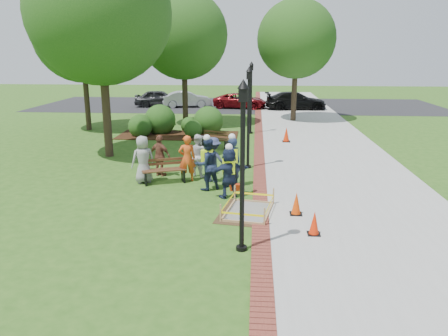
# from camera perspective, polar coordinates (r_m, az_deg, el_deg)

# --- Properties ---
(ground) EXTENTS (100.00, 100.00, 0.00)m
(ground) POSITION_cam_1_polar(r_m,az_deg,el_deg) (14.10, -2.39, -5.16)
(ground) COLOR #285116
(ground) RESTS_ON ground
(sidewalk) EXTENTS (6.00, 60.00, 0.02)m
(sidewalk) POSITION_cam_1_polar(r_m,az_deg,el_deg) (23.89, 12.41, 3.02)
(sidewalk) COLOR #9E9E99
(sidewalk) RESTS_ON ground
(brick_edging) EXTENTS (0.50, 60.00, 0.03)m
(brick_edging) POSITION_cam_1_polar(r_m,az_deg,el_deg) (23.64, 4.58, 3.21)
(brick_edging) COLOR maroon
(brick_edging) RESTS_ON ground
(mulch_bed) EXTENTS (7.00, 3.00, 0.05)m
(mulch_bed) POSITION_cam_1_polar(r_m,az_deg,el_deg) (26.00, -5.99, 4.28)
(mulch_bed) COLOR #381E0F
(mulch_bed) RESTS_ON ground
(parking_lot) EXTENTS (36.00, 12.00, 0.01)m
(parking_lot) POSITION_cam_1_polar(r_m,az_deg,el_deg) (40.46, 1.97, 8.22)
(parking_lot) COLOR black
(parking_lot) RESTS_ON ground
(wet_concrete_pad) EXTENTS (2.07, 2.56, 0.55)m
(wet_concrete_pad) POSITION_cam_1_polar(r_m,az_deg,el_deg) (13.60, 3.21, -4.90)
(wet_concrete_pad) COLOR #47331E
(wet_concrete_pad) RESTS_ON ground
(bench_near) EXTENTS (1.75, 1.08, 0.90)m
(bench_near) POSITION_cam_1_polar(r_m,az_deg,el_deg) (16.72, -7.81, -0.97)
(bench_near) COLOR #58321E
(bench_near) RESTS_ON ground
(bench_far) EXTENTS (1.63, 1.03, 0.84)m
(bench_far) POSITION_cam_1_polar(r_m,az_deg,el_deg) (22.57, -1.14, 3.34)
(bench_far) COLOR #4C381A
(bench_far) RESTS_ON ground
(cone_front) EXTENTS (0.35, 0.35, 0.69)m
(cone_front) POSITION_cam_1_polar(r_m,az_deg,el_deg) (12.21, 11.71, -7.12)
(cone_front) COLOR black
(cone_front) RESTS_ON ground
(cone_back) EXTENTS (0.37, 0.37, 0.73)m
(cone_back) POSITION_cam_1_polar(r_m,az_deg,el_deg) (13.54, 9.42, -4.67)
(cone_back) COLOR black
(cone_back) RESTS_ON ground
(cone_far) EXTENTS (0.42, 0.42, 0.83)m
(cone_far) POSITION_cam_1_polar(r_m,az_deg,el_deg) (24.19, 8.14, 4.31)
(cone_far) COLOR black
(cone_far) RESTS_ON ground
(toolbox) EXTENTS (0.49, 0.33, 0.22)m
(toolbox) POSITION_cam_1_polar(r_m,az_deg,el_deg) (15.77, 1.59, -2.51)
(toolbox) COLOR #A52A0C
(toolbox) RESTS_ON ground
(lamp_near) EXTENTS (0.28, 0.28, 4.26)m
(lamp_near) POSITION_cam_1_polar(r_m,az_deg,el_deg) (10.42, 2.44, 1.74)
(lamp_near) COLOR black
(lamp_near) RESTS_ON ground
(lamp_mid) EXTENTS (0.28, 0.28, 4.26)m
(lamp_mid) POSITION_cam_1_polar(r_m,az_deg,el_deg) (18.29, 3.24, 7.56)
(lamp_mid) COLOR black
(lamp_mid) RESTS_ON ground
(lamp_far) EXTENTS (0.28, 0.28, 4.26)m
(lamp_far) POSITION_cam_1_polar(r_m,az_deg,el_deg) (26.24, 3.56, 9.86)
(lamp_far) COLOR black
(lamp_far) RESTS_ON ground
(tree_left) EXTENTS (6.36, 6.36, 9.67)m
(tree_left) POSITION_cam_1_polar(r_m,az_deg,el_deg) (21.04, -15.95, 18.94)
(tree_left) COLOR #3D2D1E
(tree_left) RESTS_ON ground
(tree_back) EXTENTS (5.63, 5.63, 8.63)m
(tree_back) POSITION_cam_1_polar(r_m,az_deg,el_deg) (29.21, -5.30, 16.89)
(tree_back) COLOR #3D2D1E
(tree_back) RESTS_ON ground
(tree_right) EXTENTS (5.37, 5.37, 8.31)m
(tree_right) POSITION_cam_1_polar(r_m,az_deg,el_deg) (31.49, 9.44, 16.28)
(tree_right) COLOR #3D2D1E
(tree_right) RESTS_ON ground
(tree_far) EXTENTS (5.75, 5.75, 8.68)m
(tree_far) POSITION_cam_1_polar(r_m,az_deg,el_deg) (28.68, -18.12, 16.26)
(tree_far) COLOR #3D2D1E
(tree_far) RESTS_ON ground
(shrub_a) EXTENTS (1.39, 1.39, 1.39)m
(shrub_a) POSITION_cam_1_polar(r_m,az_deg,el_deg) (26.14, -10.83, 4.11)
(shrub_a) COLOR #184614
(shrub_a) RESTS_ON ground
(shrub_b) EXTENTS (1.88, 1.88, 1.88)m
(shrub_b) POSITION_cam_1_polar(r_m,az_deg,el_deg) (26.91, -8.29, 4.53)
(shrub_b) COLOR #184614
(shrub_b) RESTS_ON ground
(shrub_c) EXTENTS (1.05, 1.05, 1.05)m
(shrub_c) POSITION_cam_1_polar(r_m,az_deg,el_deg) (25.42, -4.04, 4.03)
(shrub_c) COLOR #184614
(shrub_c) RESTS_ON ground
(shrub_d) EXTENTS (1.79, 1.79, 1.79)m
(shrub_d) POSITION_cam_1_polar(r_m,az_deg,el_deg) (26.53, -2.03, 4.53)
(shrub_d) COLOR #184614
(shrub_d) RESTS_ON ground
(shrub_e) EXTENTS (1.02, 1.02, 1.02)m
(shrub_e) POSITION_cam_1_polar(r_m,az_deg,el_deg) (27.03, -4.56, 4.69)
(shrub_e) COLOR #184614
(shrub_e) RESTS_ON ground
(casual_person_a) EXTENTS (0.69, 0.62, 1.81)m
(casual_person_a) POSITION_cam_1_polar(r_m,az_deg,el_deg) (16.73, -10.53, 1.10)
(casual_person_a) COLOR gray
(casual_person_a) RESTS_ON ground
(casual_person_b) EXTENTS (0.64, 0.49, 1.79)m
(casual_person_b) POSITION_cam_1_polar(r_m,az_deg,el_deg) (16.70, -4.84, 1.25)
(casual_person_b) COLOR #DB4E19
(casual_person_b) RESTS_ON ground
(casual_person_c) EXTENTS (0.65, 0.59, 1.70)m
(casual_person_c) POSITION_cam_1_polar(r_m,az_deg,el_deg) (17.34, -3.39, 1.65)
(casual_person_c) COLOR silver
(casual_person_c) RESTS_ON ground
(casual_person_d) EXTENTS (0.62, 0.53, 1.65)m
(casual_person_d) POSITION_cam_1_polar(r_m,az_deg,el_deg) (17.53, -8.34, 1.58)
(casual_person_d) COLOR brown
(casual_person_d) RESTS_ON ground
(casual_person_e) EXTENTS (0.64, 0.52, 1.73)m
(casual_person_e) POSITION_cam_1_polar(r_m,az_deg,el_deg) (16.55, -1.44, 1.07)
(casual_person_e) COLOR #343A5B
(casual_person_e) RESTS_ON ground
(hivis_worker_a) EXTENTS (0.66, 0.56, 1.89)m
(hivis_worker_a) POSITION_cam_1_polar(r_m,az_deg,el_deg) (14.77, 0.64, -0.38)
(hivis_worker_a) COLOR #16263A
(hivis_worker_a) RESTS_ON ground
(hivis_worker_b) EXTENTS (0.69, 0.59, 1.99)m
(hivis_worker_b) POSITION_cam_1_polar(r_m,az_deg,el_deg) (15.94, 1.03, 0.96)
(hivis_worker_b) COLOR #192A43
(hivis_worker_b) RESTS_ON ground
(hivis_worker_c) EXTENTS (0.71, 0.65, 2.03)m
(hivis_worker_c) POSITION_cam_1_polar(r_m,az_deg,el_deg) (15.59, -2.22, 0.68)
(hivis_worker_c) COLOR #161839
(hivis_worker_c) RESTS_ON ground
(parked_car_a) EXTENTS (2.65, 5.15, 1.62)m
(parked_car_a) POSITION_cam_1_polar(r_m,az_deg,el_deg) (39.63, -8.35, 7.92)
(parked_car_a) COLOR #272729
(parked_car_a) RESTS_ON ground
(parked_car_b) EXTENTS (3.07, 5.00, 1.52)m
(parked_car_b) POSITION_cam_1_polar(r_m,az_deg,el_deg) (39.11, -4.88, 7.93)
(parked_car_b) COLOR #A2A2A7
(parked_car_b) RESTS_ON ground
(parked_car_c) EXTENTS (2.45, 4.50, 1.40)m
(parked_car_c) POSITION_cam_1_polar(r_m,az_deg,el_deg) (38.31, 2.13, 7.82)
(parked_car_c) COLOR maroon
(parked_car_c) RESTS_ON ground
(parked_car_d) EXTENTS (2.50, 5.08, 1.61)m
(parked_car_d) POSITION_cam_1_polar(r_m,az_deg,el_deg) (37.88, 9.29, 7.55)
(parked_car_d) COLOR black
(parked_car_d) RESTS_ON ground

